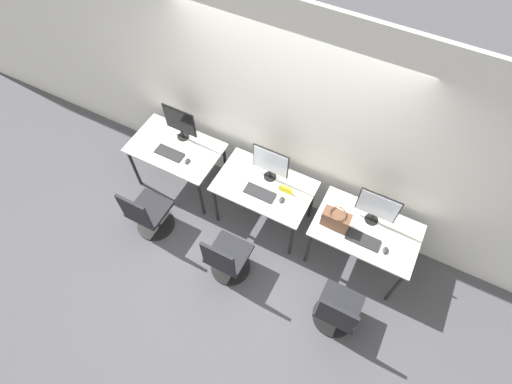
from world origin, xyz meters
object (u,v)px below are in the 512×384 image
office_chair_center (227,259)px  office_chair_right (337,312)px  mouse_right (385,250)px  monitor_left (180,122)px  monitor_center (271,163)px  office_chair_left (148,215)px  handbag (336,219)px  keyboard_center (260,193)px  keyboard_right (363,240)px  keyboard_left (169,153)px  monitor_right (377,207)px  mouse_center (282,200)px  mouse_left (187,161)px

office_chair_center → office_chair_right: bearing=0.9°
office_chair_center → mouse_right: (1.54, 0.71, 0.42)m
monitor_left → monitor_center: 1.25m
office_chair_left → handbag: bearing=18.2°
office_chair_right → handbag: 0.99m
keyboard_center → monitor_left: bearing=166.1°
office_chair_left → keyboard_right: (2.45, 0.66, 0.42)m
monitor_center → office_chair_center: bearing=-92.2°
keyboard_right → mouse_right: (0.25, -0.01, 0.01)m
office_chair_right → keyboard_left: bearing=164.1°
monitor_left → monitor_right: 2.50m
monitor_right → monitor_left: bearing=178.9°
monitor_left → monitor_right: bearing=-1.1°
monitor_center → keyboard_left: bearing=-168.2°
keyboard_left → mouse_right: mouse_right is taller
office_chair_left → mouse_center: bearing=25.8°
mouse_center → office_chair_center: office_chair_center is taller
monitor_left → office_chair_center: bearing=-40.9°
mouse_left → keyboard_left: bearing=178.9°
monitor_right → mouse_right: (0.25, -0.29, -0.25)m
mouse_left → monitor_center: bearing=15.1°
mouse_left → handbag: size_ratio=0.30×
mouse_center → monitor_right: size_ratio=0.19×
mouse_left → keyboard_center: mouse_left is taller
keyboard_left → monitor_right: size_ratio=0.76×
monitor_center → handbag: monitor_center is taller
handbag → office_chair_right: bearing=-62.0°
keyboard_left → office_chair_center: size_ratio=0.42×
office_chair_left → mouse_center: size_ratio=9.61×
office_chair_right → office_chair_left: bearing=179.0°
monitor_right → office_chair_right: size_ratio=0.56×
mouse_center → mouse_right: same height
mouse_center → handbag: bearing=-1.2°
monitor_right → mouse_right: monitor_right is taller
mouse_left → monitor_center: monitor_center is taller
office_chair_right → handbag: (-0.39, 0.74, 0.52)m
mouse_left → office_chair_right: (2.29, -0.72, -0.42)m
mouse_left → mouse_right: bearing=-0.7°
keyboard_left → office_chair_right: size_ratio=0.42×
monitor_right → keyboard_center: bearing=-168.2°
office_chair_left → handbag: 2.28m
monitor_right → office_chair_right: monitor_right is taller
monitor_center → keyboard_center: 0.37m
mouse_center → mouse_right: 1.23m
monitor_left → keyboard_left: monitor_left is taller
office_chair_center → monitor_right: 1.77m
monitor_left → mouse_right: (2.75, -0.34, -0.25)m
mouse_right → handbag: bearing=175.3°
mouse_center → mouse_right: bearing=-2.9°
mouse_right → monitor_center: bearing=168.8°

